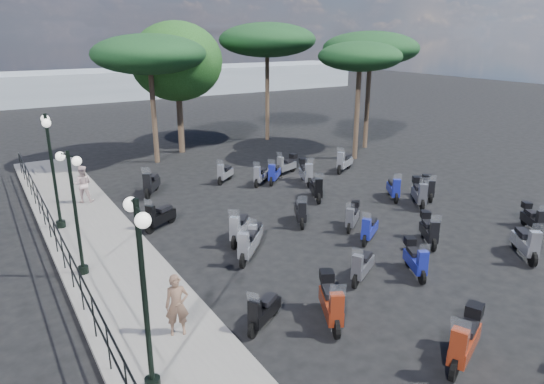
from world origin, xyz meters
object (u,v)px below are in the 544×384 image
scooter_14 (369,229)px  scooter_31 (261,176)px  scooter_8 (362,267)px  scooter_16 (316,189)px  lamp_post_1 (75,206)px  scooter_25 (526,244)px  scooter_3 (255,235)px  scooter_22 (306,173)px  woman (177,305)px  scooter_15 (352,217)px  pine_2 (149,54)px  scooter_1 (331,303)px  scooter_2 (263,312)px  scooter_10 (300,213)px  scooter_29 (344,162)px  pine_0 (267,40)px  scooter_23 (286,165)px  scooter_17 (274,174)px  scooter_20 (429,230)px  scooter_26 (533,219)px  pine_1 (371,49)px  pedestrian_far (83,184)px  scooter_27 (394,189)px  scooter_11 (225,173)px  scooter_4 (160,217)px  scooter_7 (415,260)px  scooter_28 (428,188)px  scooter_21 (419,193)px  scooter_5 (151,184)px  scooter_9 (248,245)px  lamp_post_0 (144,287)px  scooter_30 (239,229)px  lamp_post_2 (52,164)px  broadleaf_tree (177,62)px

scooter_14 → scooter_31: 7.72m
scooter_8 → scooter_16: size_ratio=0.88×
lamp_post_1 → scooter_25: (12.46, -6.13, -1.79)m
scooter_3 → scooter_22: scooter_22 is taller
woman → scooter_31: (7.92, 9.63, -0.47)m
scooter_15 → pine_2: pine_2 is taller
scooter_15 → scooter_25: size_ratio=0.81×
scooter_1 → scooter_2: (-1.55, 0.71, -0.12)m
scooter_10 → scooter_31: bearing=-75.0°
scooter_29 → pine_0: bearing=-33.8°
woman → pine_0: 23.46m
scooter_16 → pine_2: 11.90m
scooter_8 → scooter_23: size_ratio=0.92×
scooter_16 → scooter_29: size_ratio=0.98×
scooter_17 → scooter_20: bearing=139.9°
scooter_22 → scooter_26: bearing=134.3°
scooter_8 → pine_1: (11.95, 13.12, 5.61)m
scooter_1 → scooter_25: 7.65m
pedestrian_far → scooter_8: pedestrian_far is taller
scooter_14 → scooter_27: scooter_27 is taller
scooter_11 → scooter_27: size_ratio=0.89×
scooter_4 → scooter_17: (6.67, 2.67, -0.01)m
scooter_25 → scooter_7: bearing=20.7°
scooter_7 → scooter_15: scooter_7 is taller
scooter_1 → pine_1: bearing=-107.5°
scooter_11 → scooter_17: bearing=-163.5°
scooter_26 → lamp_post_1: bearing=13.3°
scooter_10 → scooter_25: size_ratio=0.98×
scooter_15 → scooter_28: scooter_28 is taller
scooter_7 → scooter_31: bearing=-66.2°
scooter_1 → scooter_23: 13.49m
scooter_22 → pine_1: pine_1 is taller
scooter_10 → scooter_21: size_ratio=0.97×
scooter_4 → scooter_16: size_ratio=0.92×
scooter_5 → lamp_post_1: bearing=91.8°
scooter_4 → scooter_9: scooter_9 is taller
scooter_3 → scooter_10: bearing=-120.8°
scooter_8 → pine_1: pine_1 is taller
scooter_2 → lamp_post_0: bearing=74.4°
scooter_10 → scooter_15: size_ratio=1.20×
pedestrian_far → scooter_3: (4.10, -7.39, -0.52)m
scooter_5 → scooter_23: 7.03m
scooter_10 → scooter_30: 2.78m
woman → lamp_post_2: bearing=116.7°
scooter_4 → scooter_29: 11.14m
scooter_4 → scooter_5: 4.12m
scooter_25 → scooter_27: (0.62, 6.48, -0.04)m
lamp_post_2 → scooter_15: (9.31, -5.42, -2.10)m
scooter_4 → broadleaf_tree: bearing=-55.8°
scooter_15 → lamp_post_0: bearing=78.4°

